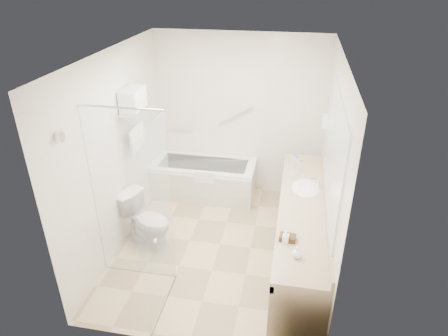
% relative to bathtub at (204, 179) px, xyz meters
% --- Properties ---
extents(floor, '(3.20, 3.20, 0.00)m').
position_rel_bathtub_xyz_m(floor, '(0.50, -1.24, -0.28)').
color(floor, tan).
rests_on(floor, ground).
extents(ceiling, '(2.60, 3.20, 0.10)m').
position_rel_bathtub_xyz_m(ceiling, '(0.50, -1.24, 2.22)').
color(ceiling, white).
rests_on(ceiling, wall_back).
extents(wall_back, '(2.60, 0.10, 2.50)m').
position_rel_bathtub_xyz_m(wall_back, '(0.50, 0.36, 0.97)').
color(wall_back, silver).
rests_on(wall_back, ground).
extents(wall_front, '(2.60, 0.10, 2.50)m').
position_rel_bathtub_xyz_m(wall_front, '(0.50, -2.84, 0.97)').
color(wall_front, silver).
rests_on(wall_front, ground).
extents(wall_left, '(0.10, 3.20, 2.50)m').
position_rel_bathtub_xyz_m(wall_left, '(-0.80, -1.24, 0.97)').
color(wall_left, silver).
rests_on(wall_left, ground).
extents(wall_right, '(0.10, 3.20, 2.50)m').
position_rel_bathtub_xyz_m(wall_right, '(1.80, -1.24, 0.97)').
color(wall_right, silver).
rests_on(wall_right, ground).
extents(bathtub, '(1.60, 0.73, 0.59)m').
position_rel_bathtub_xyz_m(bathtub, '(0.00, 0.00, 0.00)').
color(bathtub, white).
rests_on(bathtub, floor).
extents(grab_bar_short, '(0.40, 0.03, 0.03)m').
position_rel_bathtub_xyz_m(grab_bar_short, '(-0.45, 0.32, 0.67)').
color(grab_bar_short, silver).
rests_on(grab_bar_short, wall_back).
extents(grab_bar_long, '(0.53, 0.03, 0.33)m').
position_rel_bathtub_xyz_m(grab_bar_long, '(0.45, 0.32, 0.97)').
color(grab_bar_long, silver).
rests_on(grab_bar_long, wall_back).
extents(shower_enclosure, '(0.96, 0.91, 2.11)m').
position_rel_bathtub_xyz_m(shower_enclosure, '(-0.13, -2.16, 0.79)').
color(shower_enclosure, silver).
rests_on(shower_enclosure, floor).
extents(towel_shelf, '(0.24, 0.55, 0.81)m').
position_rel_bathtub_xyz_m(towel_shelf, '(-0.67, -0.89, 1.48)').
color(towel_shelf, silver).
rests_on(towel_shelf, wall_left).
extents(vanity_counter, '(0.55, 2.70, 0.95)m').
position_rel_bathtub_xyz_m(vanity_counter, '(1.52, -1.39, 0.36)').
color(vanity_counter, tan).
rests_on(vanity_counter, floor).
extents(sink, '(0.40, 0.52, 0.14)m').
position_rel_bathtub_xyz_m(sink, '(1.55, -0.99, 0.54)').
color(sink, white).
rests_on(sink, vanity_counter).
extents(faucet, '(0.03, 0.03, 0.14)m').
position_rel_bathtub_xyz_m(faucet, '(1.70, -0.99, 0.65)').
color(faucet, silver).
rests_on(faucet, vanity_counter).
extents(mirror, '(0.02, 2.00, 1.20)m').
position_rel_bathtub_xyz_m(mirror, '(1.79, -1.39, 1.27)').
color(mirror, silver).
rests_on(mirror, wall_right).
extents(hairdryer_unit, '(0.08, 0.10, 0.18)m').
position_rel_bathtub_xyz_m(hairdryer_unit, '(1.75, -0.19, 1.17)').
color(hairdryer_unit, white).
rests_on(hairdryer_unit, wall_right).
extents(toilet, '(0.82, 0.65, 0.70)m').
position_rel_bathtub_xyz_m(toilet, '(-0.45, -1.37, 0.08)').
color(toilet, white).
rests_on(toilet, floor).
extents(amenity_basket, '(0.17, 0.12, 0.06)m').
position_rel_bathtub_xyz_m(amenity_basket, '(1.37, -2.09, 0.60)').
color(amenity_basket, '#422A17').
rests_on(amenity_basket, vanity_counter).
extents(soap_bottle_a, '(0.08, 0.14, 0.06)m').
position_rel_bathtub_xyz_m(soap_bottle_a, '(1.35, -2.13, 0.61)').
color(soap_bottle_a, white).
rests_on(soap_bottle_a, vanity_counter).
extents(soap_bottle_b, '(0.11, 0.13, 0.09)m').
position_rel_bathtub_xyz_m(soap_bottle_b, '(1.47, -2.34, 0.62)').
color(soap_bottle_b, white).
rests_on(soap_bottle_b, vanity_counter).
extents(water_bottle_left, '(0.05, 0.05, 0.17)m').
position_rel_bathtub_xyz_m(water_bottle_left, '(1.38, -0.39, 0.65)').
color(water_bottle_left, silver).
rests_on(water_bottle_left, vanity_counter).
extents(water_bottle_mid, '(0.06, 0.06, 0.21)m').
position_rel_bathtub_xyz_m(water_bottle_mid, '(1.42, -0.52, 0.67)').
color(water_bottle_mid, silver).
rests_on(water_bottle_mid, vanity_counter).
extents(water_bottle_right, '(0.06, 0.06, 0.19)m').
position_rel_bathtub_xyz_m(water_bottle_right, '(1.48, -0.59, 0.66)').
color(water_bottle_right, silver).
rests_on(water_bottle_right, vanity_counter).
extents(drinking_glass_near, '(0.10, 0.10, 0.10)m').
position_rel_bathtub_xyz_m(drinking_glass_near, '(1.36, -0.79, 0.62)').
color(drinking_glass_near, silver).
rests_on(drinking_glass_near, vanity_counter).
extents(drinking_glass_far, '(0.09, 0.09, 0.09)m').
position_rel_bathtub_xyz_m(drinking_glass_far, '(1.49, -1.01, 0.62)').
color(drinking_glass_far, silver).
rests_on(drinking_glass_far, vanity_counter).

